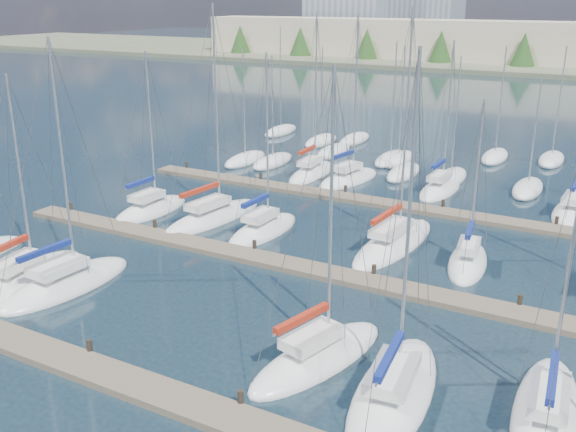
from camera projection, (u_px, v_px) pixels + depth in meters
The scene contains 20 objects.
ground at pixel (479, 136), 74.21m from camera, with size 400.00×400.00×0.00m, color #1C2D38.
dock_near at pixel (146, 389), 26.13m from camera, with size 44.00×1.93×1.10m.
dock_mid at pixel (304, 268), 37.73m from camera, with size 44.00×1.93×1.10m.
dock_far at pixel (388, 204), 49.32m from camera, with size 44.00×1.93×1.10m.
sailboat_i at pixel (213, 217), 46.32m from camera, with size 3.87×9.99×15.65m.
sailboat_d at pixel (318, 357), 28.37m from camera, with size 4.60×8.67×13.57m.
sailboat_p at pixel (440, 189), 53.07m from camera, with size 2.76×7.56×12.83m.
sailboat_k at pixel (394, 243), 41.48m from camera, with size 3.62×10.62×15.51m.
sailboat_l at pixel (468, 262), 38.49m from camera, with size 3.14×6.98×10.58m.
sailboat_j at pixel (263, 230), 43.78m from camera, with size 2.89×7.56×12.71m.
sailboat_e at pixel (394, 392), 25.85m from camera, with size 3.88×9.44×14.43m.
sailboat_n at pixel (312, 173), 57.91m from camera, with size 2.94×8.37×14.82m.
sailboat_b at pixel (25, 279), 36.24m from camera, with size 3.96×9.20×12.26m.
sailboat_o at pixel (349, 179), 56.03m from camera, with size 4.20×8.25×14.72m.
sailboat_h at pixel (151, 209), 47.97m from camera, with size 2.89×7.34×12.43m.
sailboat_f at pixel (546, 415), 24.45m from camera, with size 3.12×9.04×12.71m.
sailboat_q at pixel (573, 212), 47.40m from camera, with size 3.15×7.97×11.50m.
sailboat_c at pixel (66, 284), 35.63m from camera, with size 3.76×8.76×14.17m.
distant_boats at pixel (396, 158), 62.65m from camera, with size 36.93×20.75×13.30m.
shoreline at pixel (514, 31), 152.21m from camera, with size 400.00×60.00×38.00m.
Camera 1 is at (15.88, -14.83, 15.32)m, focal length 40.00 mm.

